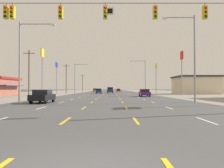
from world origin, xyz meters
The scene contains 24 objects.
ground_plane centered at (0.00, 66.00, 0.00)m, with size 572.00×572.00×0.00m, color #4C4C4F.
lot_apron_left centered at (-24.75, 66.00, 0.00)m, with size 28.00×440.00×0.01m, color gray.
lot_apron_right centered at (24.75, 66.00, 0.00)m, with size 28.00×440.00×0.01m, color gray.
lane_markings centered at (0.00, 104.50, 0.01)m, with size 10.64×227.60×0.01m.
signal_span_wire centered at (-0.32, 11.91, 5.31)m, with size 25.43×0.53×8.61m.
sedan_far_left_nearest centered at (-7.11, 21.11, 0.76)m, with size 1.80×4.50×1.46m.
sedan_far_right_near centered at (6.87, 40.48, 0.76)m, with size 1.80×4.50×1.46m.
hatchback_inner_left_mid centered at (-3.47, 66.67, 0.78)m, with size 1.72×3.90×1.54m.
suv_center_turn_midfar centered at (-0.04, 73.45, 1.03)m, with size 1.98×4.90×1.98m.
sedan_center_turn_far centered at (-0.10, 93.63, 0.76)m, with size 1.80×4.50×1.46m.
hatchback_far_left_farther centered at (-7.00, 99.05, 0.78)m, with size 1.72×3.90×1.54m.
sedan_inner_right_farthest centered at (3.47, 101.55, 0.76)m, with size 1.80×4.50×1.46m.
storefront_right_row_1 centered at (24.74, 62.69, 2.61)m, with size 11.54×11.99×5.17m.
pole_sign_left_row_1 centered at (-14.20, 44.46, 7.51)m, with size 0.24×1.92×10.03m.
pole_sign_left_row_2 centered at (-16.49, 66.83, 7.23)m, with size 0.24×2.12×9.62m.
pole_sign_right_row_1 centered at (16.67, 48.83, 7.47)m, with size 0.24×1.69×10.17m.
pole_sign_right_row_2 centered at (14.70, 69.71, 6.94)m, with size 0.24×1.65×9.54m.
streetlight_left_row_0 centered at (-9.71, 22.23, 5.44)m, with size 4.21×0.26×9.34m.
streetlight_right_row_0 centered at (9.79, 22.23, 5.79)m, with size 3.82×0.26×10.10m.
streetlight_left_row_1 centered at (-9.73, 62.18, 5.11)m, with size 3.91×0.26×8.76m.
streetlight_right_row_1 centered at (9.67, 62.18, 5.70)m, with size 4.52×0.26×9.76m.
utility_pole_left_row_0 centered at (-15.23, 39.46, 4.64)m, with size 2.20×0.26×8.89m.
utility_pole_left_row_1 centered at (-13.82, 68.17, 4.84)m, with size 2.20×0.26×9.29m.
utility_pole_left_row_2 centered at (-13.64, 107.21, 4.32)m, with size 2.20×0.26×8.26m.
Camera 1 is at (0.57, -4.58, 1.62)m, focal length 37.25 mm.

